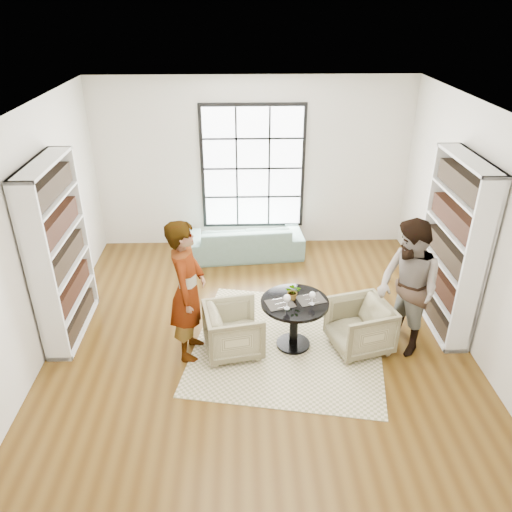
{
  "coord_description": "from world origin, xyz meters",
  "views": [
    {
      "loc": [
        -0.21,
        -5.46,
        4.15
      ],
      "look_at": [
        -0.03,
        0.4,
        1.06
      ],
      "focal_mm": 35.0,
      "sensor_mm": 36.0,
      "label": 1
    }
  ],
  "objects_px": {
    "sofa": "(245,240)",
    "person_left": "(188,291)",
    "armchair_left": "(234,330)",
    "wine_glass_left": "(287,299)",
    "armchair_right": "(360,326)",
    "flower_centerpiece": "(293,291)",
    "person_right": "(408,288)",
    "wine_glass_right": "(312,295)",
    "pedestal_table": "(294,314)"
  },
  "relations": [
    {
      "from": "sofa",
      "to": "person_left",
      "type": "bearing_deg",
      "value": 69.97
    },
    {
      "from": "armchair_left",
      "to": "wine_glass_left",
      "type": "bearing_deg",
      "value": -107.09
    },
    {
      "from": "sofa",
      "to": "armchair_right",
      "type": "height_order",
      "value": "armchair_right"
    },
    {
      "from": "armchair_left",
      "to": "person_left",
      "type": "xyz_separation_m",
      "value": [
        -0.55,
        -0.0,
        0.6
      ]
    },
    {
      "from": "person_left",
      "to": "flower_centerpiece",
      "type": "distance_m",
      "value": 1.33
    },
    {
      "from": "person_right",
      "to": "wine_glass_left",
      "type": "xyz_separation_m",
      "value": [
        -1.52,
        -0.1,
        -0.06
      ]
    },
    {
      "from": "sofa",
      "to": "flower_centerpiece",
      "type": "height_order",
      "value": "flower_centerpiece"
    },
    {
      "from": "person_left",
      "to": "wine_glass_left",
      "type": "height_order",
      "value": "person_left"
    },
    {
      "from": "armchair_left",
      "to": "wine_glass_left",
      "type": "distance_m",
      "value": 0.84
    },
    {
      "from": "armchair_right",
      "to": "wine_glass_right",
      "type": "height_order",
      "value": "wine_glass_right"
    },
    {
      "from": "wine_glass_left",
      "to": "wine_glass_right",
      "type": "bearing_deg",
      "value": 15.08
    },
    {
      "from": "pedestal_table",
      "to": "wine_glass_left",
      "type": "xyz_separation_m",
      "value": [
        -0.12,
        -0.16,
        0.33
      ]
    },
    {
      "from": "armchair_left",
      "to": "wine_glass_left",
      "type": "height_order",
      "value": "wine_glass_left"
    },
    {
      "from": "flower_centerpiece",
      "to": "person_right",
      "type": "bearing_deg",
      "value": -4.76
    },
    {
      "from": "armchair_left",
      "to": "armchair_right",
      "type": "xyz_separation_m",
      "value": [
        1.63,
        0.03,
        0.01
      ]
    },
    {
      "from": "sofa",
      "to": "armchair_left",
      "type": "bearing_deg",
      "value": 81.3
    },
    {
      "from": "wine_glass_right",
      "to": "sofa",
      "type": "bearing_deg",
      "value": 106.77
    },
    {
      "from": "pedestal_table",
      "to": "flower_centerpiece",
      "type": "relative_size",
      "value": 3.92
    },
    {
      "from": "armchair_left",
      "to": "person_right",
      "type": "relative_size",
      "value": 0.4
    },
    {
      "from": "sofa",
      "to": "wine_glass_right",
      "type": "relative_size",
      "value": 11.05
    },
    {
      "from": "sofa",
      "to": "person_left",
      "type": "height_order",
      "value": "person_left"
    },
    {
      "from": "armchair_right",
      "to": "wine_glass_left",
      "type": "height_order",
      "value": "wine_glass_left"
    },
    {
      "from": "wine_glass_right",
      "to": "wine_glass_left",
      "type": "bearing_deg",
      "value": -164.92
    },
    {
      "from": "armchair_right",
      "to": "wine_glass_right",
      "type": "distance_m",
      "value": 0.81
    },
    {
      "from": "sofa",
      "to": "person_left",
      "type": "xyz_separation_m",
      "value": [
        -0.73,
        -2.7,
        0.64
      ]
    },
    {
      "from": "wine_glass_right",
      "to": "flower_centerpiece",
      "type": "xyz_separation_m",
      "value": [
        -0.23,
        0.13,
        -0.02
      ]
    },
    {
      "from": "armchair_left",
      "to": "flower_centerpiece",
      "type": "bearing_deg",
      "value": -90.09
    },
    {
      "from": "armchair_right",
      "to": "person_right",
      "type": "bearing_deg",
      "value": 74.73
    },
    {
      "from": "pedestal_table",
      "to": "wine_glass_left",
      "type": "distance_m",
      "value": 0.39
    },
    {
      "from": "armchair_left",
      "to": "armchair_right",
      "type": "relative_size",
      "value": 0.98
    },
    {
      "from": "person_left",
      "to": "person_right",
      "type": "xyz_separation_m",
      "value": [
        2.73,
        0.03,
        -0.03
      ]
    },
    {
      "from": "flower_centerpiece",
      "to": "wine_glass_right",
      "type": "bearing_deg",
      "value": -29.78
    },
    {
      "from": "armchair_left",
      "to": "armchair_right",
      "type": "distance_m",
      "value": 1.63
    },
    {
      "from": "pedestal_table",
      "to": "sofa",
      "type": "bearing_deg",
      "value": 102.96
    },
    {
      "from": "sofa",
      "to": "person_right",
      "type": "bearing_deg",
      "value": 122.03
    },
    {
      "from": "pedestal_table",
      "to": "person_right",
      "type": "relative_size",
      "value": 0.48
    },
    {
      "from": "wine_glass_right",
      "to": "person_left",
      "type": "bearing_deg",
      "value": -179.5
    },
    {
      "from": "armchair_right",
      "to": "sofa",
      "type": "bearing_deg",
      "value": -166.75
    },
    {
      "from": "pedestal_table",
      "to": "person_right",
      "type": "distance_m",
      "value": 1.45
    },
    {
      "from": "person_left",
      "to": "wine_glass_right",
      "type": "distance_m",
      "value": 1.55
    },
    {
      "from": "armchair_right",
      "to": "person_right",
      "type": "height_order",
      "value": "person_right"
    },
    {
      "from": "person_right",
      "to": "person_left",
      "type": "bearing_deg",
      "value": -107.95
    },
    {
      "from": "sofa",
      "to": "person_left",
      "type": "distance_m",
      "value": 2.87
    },
    {
      "from": "person_left",
      "to": "armchair_left",
      "type": "bearing_deg",
      "value": -83.77
    },
    {
      "from": "wine_glass_left",
      "to": "flower_centerpiece",
      "type": "height_order",
      "value": "flower_centerpiece"
    },
    {
      "from": "armchair_right",
      "to": "wine_glass_left",
      "type": "distance_m",
      "value": 1.1
    },
    {
      "from": "sofa",
      "to": "armchair_right",
      "type": "distance_m",
      "value": 3.04
    },
    {
      "from": "wine_glass_left",
      "to": "armchair_left",
      "type": "bearing_deg",
      "value": 173.66
    },
    {
      "from": "pedestal_table",
      "to": "person_left",
      "type": "relative_size",
      "value": 0.47
    },
    {
      "from": "armchair_left",
      "to": "wine_glass_left",
      "type": "relative_size",
      "value": 3.58
    }
  ]
}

